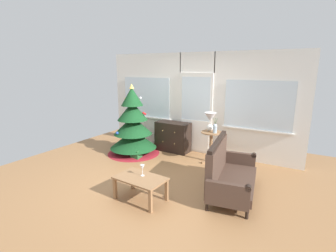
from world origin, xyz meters
TOP-DOWN VIEW (x-y plane):
  - ground_plane at (0.00, 0.00)m, footprint 6.76×6.76m
  - back_wall_with_door at (0.00, 2.08)m, footprint 5.20×0.14m
  - christmas_tree at (-1.31, 1.11)m, footprint 1.34×1.34m
  - dresser_cabinet at (-0.52, 1.79)m, footprint 0.91×0.47m
  - settee_sofa at (1.42, 0.27)m, footprint 0.92×1.64m
  - side_table at (0.64, 1.54)m, footprint 0.50×0.48m
  - table_lamp at (0.58, 1.58)m, footprint 0.28×0.28m
  - flower_vase at (0.74, 1.48)m, footprint 0.11×0.10m
  - coffee_table at (0.25, -0.71)m, footprint 0.87×0.58m
  - wine_glass at (0.24, -0.63)m, footprint 0.08×0.08m
  - gift_box at (-1.01, 0.83)m, footprint 0.22×0.20m

SIDE VIEW (x-z plane):
  - ground_plane at x=0.00m, z-range 0.00..0.00m
  - gift_box at x=-1.01m, z-range 0.00..0.22m
  - coffee_table at x=0.25m, z-range 0.14..0.54m
  - settee_sofa at x=1.42m, z-range -0.10..0.86m
  - dresser_cabinet at x=-0.52m, z-range 0.00..0.78m
  - side_table at x=0.64m, z-range 0.15..0.88m
  - wine_glass at x=0.24m, z-range 0.44..0.64m
  - christmas_tree at x=-1.31m, z-range -0.25..1.55m
  - flower_vase at x=0.74m, z-range 0.67..1.02m
  - table_lamp at x=0.58m, z-range 0.80..1.24m
  - back_wall_with_door at x=0.00m, z-range 0.00..2.55m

